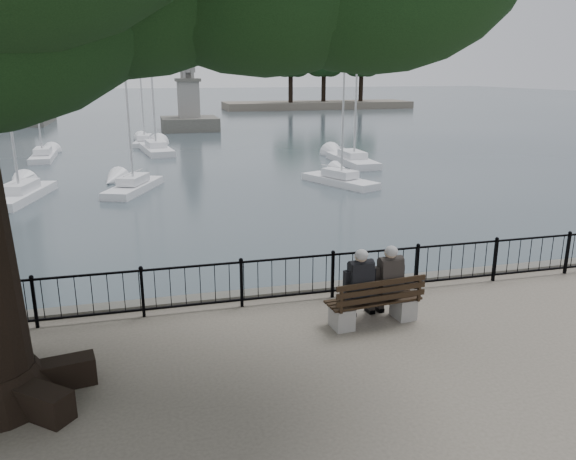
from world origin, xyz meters
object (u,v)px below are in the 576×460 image
object	(u,v)px
person_right	(385,285)
lion_monument	(189,110)
person_left	(356,289)
bench	(375,307)

from	to	relation	value
person_right	lion_monument	size ratio (longest dim) A/B	0.19
person_left	lion_monument	world-z (taller)	lion_monument
person_right	lion_monument	distance (m)	48.77
bench	person_left	bearing A→B (deg)	168.57
bench	lion_monument	distance (m)	48.92
lion_monument	bench	bearing A→B (deg)	-90.75
lion_monument	person_right	bearing A→B (deg)	-90.43
bench	person_left	size ratio (longest dim) A/B	1.22
person_left	person_right	distance (m)	0.63
bench	person_right	bearing A→B (deg)	26.61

